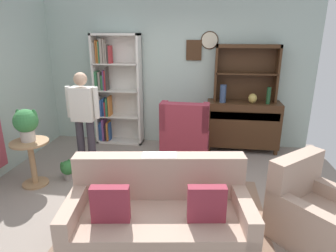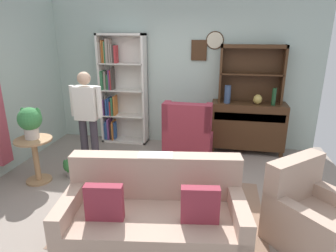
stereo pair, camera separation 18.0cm
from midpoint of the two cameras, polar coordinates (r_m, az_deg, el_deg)
name	(u,v)px [view 2 (the right image)]	position (r m, az deg, el deg)	size (l,w,h in m)	color
ground_plane	(158,197)	(4.07, -0.66, -13.77)	(5.40, 4.60, 0.02)	gray
wall_back	(182,72)	(5.61, 3.69, 10.54)	(5.00, 0.09, 2.80)	#ADC1B7
area_rug	(168,211)	(3.78, 1.50, -16.24)	(2.29, 1.79, 0.01)	#846651
bookshelf	(119,90)	(5.76, -8.69, 6.95)	(0.90, 0.30, 2.10)	silver
sideboard	(247,125)	(5.52, 16.13, 0.20)	(1.30, 0.45, 0.92)	#422816
sideboard_hutch	(252,66)	(5.42, 17.01, 11.19)	(1.10, 0.26, 1.00)	#422816
vase_tall	(228,94)	(5.28, 12.51, 6.07)	(0.11, 0.11, 0.31)	#33476B
vase_round	(258,99)	(5.35, 18.04, 4.97)	(0.15, 0.15, 0.17)	tan
bottle_wine	(274,97)	(5.35, 20.90, 5.37)	(0.07, 0.07, 0.30)	#194223
couch_floral	(154,218)	(3.13, -1.03, -17.62)	(1.90, 1.10, 0.90)	tan
armchair_floral	(311,219)	(3.53, 27.54, -15.77)	(1.08, 1.08, 0.88)	tan
wingback_chair	(188,139)	(4.99, 5.02, -2.56)	(0.81, 0.83, 1.05)	maroon
plant_stand	(36,155)	(4.64, -23.45, -5.32)	(0.52, 0.52, 0.67)	#A87F56
potted_plant_large	(30,121)	(4.51, -24.32, 0.96)	(0.33, 0.33, 0.46)	beige
potted_plant_small	(70,166)	(4.69, -17.46, -7.55)	(0.22, 0.22, 0.30)	gray
person_reading	(87,114)	(4.70, -14.49, 2.31)	(0.52, 0.20, 1.56)	#38333D
coffee_table	(182,179)	(3.76, 4.11, -10.25)	(0.80, 0.50, 0.42)	#422816
book_stack	(181,169)	(3.79, 3.90, -8.39)	(0.18, 0.14, 0.06)	#CC7233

